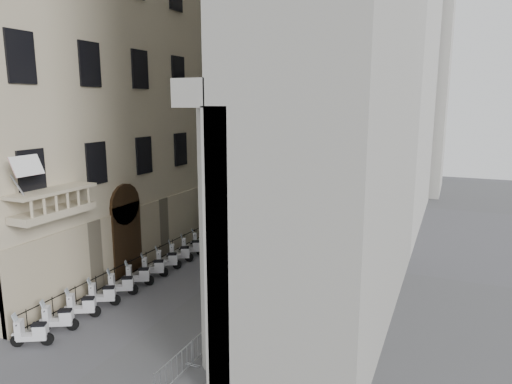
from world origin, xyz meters
TOP-DOWN VIEW (x-y plane):
  - left_building at (-7.50, 22.00)m, footprint 5.00×36.00m
  - far_building at (0.00, 48.00)m, footprint 22.00×10.00m
  - iron_fence at (-4.30, 18.00)m, footprint 0.30×28.00m
  - blue_awning at (4.15, 26.00)m, footprint 1.60×3.00m
  - flag at (-4.00, 5.00)m, footprint 1.00×1.40m
  - scooter_0 at (-3.56, 4.11)m, footprint 1.50×1.17m
  - scooter_1 at (-3.56, 5.53)m, footprint 1.50×1.17m
  - scooter_2 at (-3.56, 6.94)m, footprint 1.50×1.17m
  - scooter_3 at (-3.56, 8.35)m, footprint 1.50×1.17m
  - scooter_4 at (-3.56, 9.77)m, footprint 1.50×1.17m
  - scooter_5 at (-3.56, 11.18)m, footprint 1.50×1.17m
  - scooter_6 at (-3.56, 12.59)m, footprint 1.50×1.17m
  - scooter_7 at (-3.56, 14.01)m, footprint 1.50×1.17m
  - scooter_8 at (-3.56, 15.42)m, footprint 1.50×1.17m
  - scooter_9 at (-3.56, 16.84)m, footprint 1.50×1.17m
  - scooter_10 at (-3.56, 18.25)m, footprint 1.50×1.17m
  - scooter_11 at (-3.56, 19.66)m, footprint 1.50×1.17m
  - scooter_12 at (-3.56, 21.08)m, footprint 1.50×1.17m
  - scooter_13 at (-3.56, 22.49)m, footprint 1.50×1.17m
  - scooter_14 at (-3.56, 23.90)m, footprint 1.50×1.17m
  - scooter_15 at (-3.56, 25.32)m, footprint 1.50×1.17m
  - barrier_0 at (3.40, 4.28)m, footprint 0.60×2.40m
  - barrier_1 at (3.40, 6.78)m, footprint 0.60×2.40m
  - barrier_2 at (3.40, 9.28)m, footprint 0.60×2.40m
  - barrier_3 at (3.40, 11.78)m, footprint 0.60×2.40m
  - barrier_4 at (3.40, 14.28)m, footprint 0.60×2.40m
  - barrier_5 at (3.40, 16.78)m, footprint 0.60×2.40m
  - barrier_6 at (3.40, 19.28)m, footprint 0.60×2.40m
  - barrier_7 at (3.40, 21.78)m, footprint 0.60×2.40m
  - security_tent at (-1.87, 26.51)m, footprint 3.57×3.57m
  - street_lamp at (-3.38, 19.42)m, footprint 2.41×1.08m
  - info_kiosk at (-4.19, 19.81)m, footprint 0.52×0.98m
  - pedestrian_a at (1.87, 31.78)m, footprint 0.69×0.54m
  - pedestrian_b at (0.19, 33.84)m, footprint 1.06×0.90m
  - pedestrian_c at (-1.40, 27.27)m, footprint 1.15×1.04m

SIDE VIEW (x-z plane):
  - iron_fence at x=-4.30m, z-range -0.70..0.70m
  - blue_awning at x=4.15m, z-range -1.50..1.50m
  - flag at x=-4.00m, z-range -4.10..4.10m
  - scooter_0 at x=-3.56m, z-range -0.75..0.75m
  - scooter_1 at x=-3.56m, z-range -0.75..0.75m
  - scooter_2 at x=-3.56m, z-range -0.75..0.75m
  - scooter_3 at x=-3.56m, z-range -0.75..0.75m
  - scooter_4 at x=-3.56m, z-range -0.75..0.75m
  - scooter_5 at x=-3.56m, z-range -0.75..0.75m
  - scooter_6 at x=-3.56m, z-range -0.75..0.75m
  - scooter_7 at x=-3.56m, z-range -0.75..0.75m
  - scooter_8 at x=-3.56m, z-range -0.75..0.75m
  - scooter_9 at x=-3.56m, z-range -0.75..0.75m
  - scooter_10 at x=-3.56m, z-range -0.75..0.75m
  - scooter_11 at x=-3.56m, z-range -0.75..0.75m
  - scooter_12 at x=-3.56m, z-range -0.75..0.75m
  - scooter_13 at x=-3.56m, z-range -0.75..0.75m
  - scooter_14 at x=-3.56m, z-range -0.75..0.75m
  - scooter_15 at x=-3.56m, z-range -0.75..0.75m
  - barrier_0 at x=3.40m, z-range -0.55..0.55m
  - barrier_1 at x=3.40m, z-range -0.55..0.55m
  - barrier_2 at x=3.40m, z-range -0.55..0.55m
  - barrier_3 at x=3.40m, z-range -0.55..0.55m
  - barrier_4 at x=3.40m, z-range -0.55..0.55m
  - barrier_5 at x=3.40m, z-range -0.55..0.55m
  - barrier_6 at x=3.40m, z-range -0.55..0.55m
  - barrier_7 at x=3.40m, z-range -0.55..0.55m
  - pedestrian_a at x=1.87m, z-range 0.00..1.66m
  - pedestrian_b at x=0.19m, z-range 0.00..1.94m
  - pedestrian_c at x=-1.40m, z-range 0.00..1.98m
  - info_kiosk at x=-4.19m, z-range 0.01..2.01m
  - security_tent at x=-1.87m, z-range 0.97..3.87m
  - street_lamp at x=-3.38m, z-range 0.73..8.51m
  - far_building at x=0.00m, z-range 0.00..30.00m
  - left_building at x=-7.50m, z-range 0.00..34.00m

